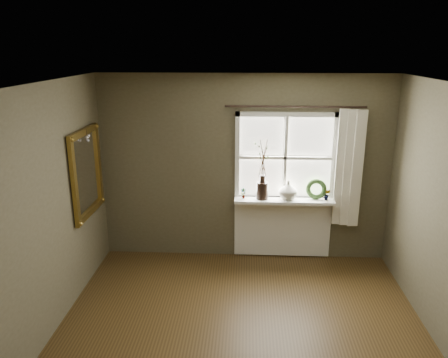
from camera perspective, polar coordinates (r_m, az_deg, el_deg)
ceiling at (r=3.58m, az=2.67°, el=11.64°), size 4.50×4.50×0.00m
wall_back at (r=6.09m, az=2.69°, el=1.40°), size 4.00×0.10×2.60m
wall_left at (r=4.44m, az=-25.29°, el=-6.33°), size 0.10×4.50×2.60m
window_frame at (r=6.00m, az=7.98°, el=2.78°), size 1.36×0.06×1.24m
window_sill at (r=6.06m, az=7.84°, el=-2.79°), size 1.36×0.26×0.04m
window_apron at (r=6.32m, az=7.60°, el=-6.21°), size 1.36×0.04×0.88m
dark_jug at (r=6.00m, az=5.01°, el=-1.51°), size 0.21×0.21×0.24m
cream_vase at (r=6.02m, az=8.35°, el=-1.45°), size 0.29×0.29×0.26m
wreath at (r=6.11m, az=11.93°, el=-1.57°), size 0.30×0.17×0.29m
potted_plant_left at (r=6.01m, az=2.54°, el=-1.87°), size 0.08×0.06×0.15m
potted_plant_right at (r=6.11m, az=13.31°, el=-1.98°), size 0.10×0.10×0.15m
curtain at (r=6.06m, az=15.94°, el=1.32°), size 0.36×0.12×1.59m
curtain_rod at (r=5.82m, az=9.30°, el=9.32°), size 1.84×0.03×0.03m
gilt_mirror at (r=5.70m, az=-17.50°, el=0.84°), size 0.10×0.92×1.10m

